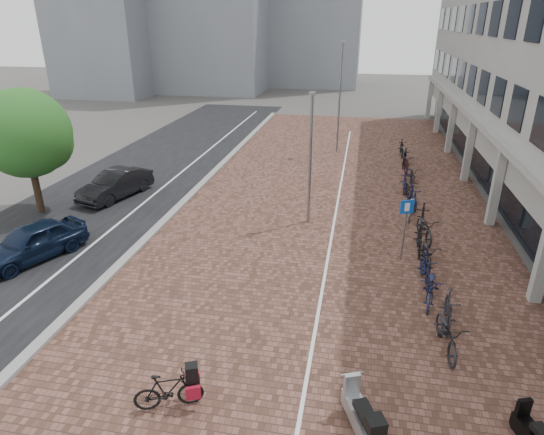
{
  "coord_description": "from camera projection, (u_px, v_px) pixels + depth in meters",
  "views": [
    {
      "loc": [
        3.06,
        -9.74,
        8.19
      ],
      "look_at": [
        0.0,
        6.0,
        1.3
      ],
      "focal_mm": 30.56,
      "sensor_mm": 36.0,
      "label": 1
    }
  ],
  "objects": [
    {
      "name": "car_dark",
      "position": [
        116.0,
        184.0,
        22.84
      ],
      "size": [
        2.46,
        4.32,
        1.35
      ],
      "primitive_type": "imported",
      "rotation": [
        0.0,
        0.0,
        -0.27
      ],
      "color": "black",
      "rests_on": "ground"
    },
    {
      "name": "car_navy",
      "position": [
        32.0,
        242.0,
        16.93
      ],
      "size": [
        3.05,
        4.28,
        1.35
      ],
      "primitive_type": "imported",
      "rotation": [
        0.0,
        0.0,
        -0.41
      ],
      "color": "black",
      "rests_on": "ground"
    },
    {
      "name": "curb",
      "position": [
        198.0,
        187.0,
        24.24
      ],
      "size": [
        0.35,
        42.0,
        0.14
      ],
      "primitive_type": "cube",
      "color": "gray",
      "rests_on": "ground"
    },
    {
      "name": "scooter_front",
      "position": [
        361.0,
        414.0,
        9.69
      ],
      "size": [
        1.12,
        1.75,
        1.15
      ],
      "primitive_type": null,
      "rotation": [
        0.0,
        0.0,
        0.39
      ],
      "color": "#949598",
      "rests_on": "ground"
    },
    {
      "name": "lamp_near",
      "position": [
        310.0,
        161.0,
        19.2
      ],
      "size": [
        0.12,
        0.12,
        5.51
      ],
      "primitive_type": "cylinder",
      "color": "slate",
      "rests_on": "ground"
    },
    {
      "name": "street_tree",
      "position": [
        29.0,
        135.0,
        19.99
      ],
      "size": [
        3.85,
        3.85,
        5.6
      ],
      "color": "#382619",
      "rests_on": "ground"
    },
    {
      "name": "parking_sign",
      "position": [
        405.0,
        221.0,
        16.43
      ],
      "size": [
        0.48,
        0.22,
        2.39
      ],
      "rotation": [
        0.0,
        0.0,
        0.37
      ],
      "color": "slate",
      "rests_on": "ground"
    },
    {
      "name": "plaza_brick",
      "position": [
        334.0,
        198.0,
        23.02
      ],
      "size": [
        14.5,
        42.0,
        0.04
      ],
      "primitive_type": "cube",
      "color": "brown",
      "rests_on": "ground"
    },
    {
      "name": "lane_line",
      "position": [
        164.0,
        186.0,
        24.59
      ],
      "size": [
        0.12,
        44.0,
        0.0
      ],
      "primitive_type": "cube",
      "color": "white",
      "rests_on": "street_asphalt"
    },
    {
      "name": "bike_row",
      "position": [
        415.0,
        203.0,
        20.95
      ],
      "size": [
        1.33,
        21.45,
        1.05
      ],
      "color": "black",
      "rests_on": "ground"
    },
    {
      "name": "parking_line",
      "position": [
        338.0,
        197.0,
        22.98
      ],
      "size": [
        0.1,
        30.0,
        0.0
      ],
      "primitive_type": "cube",
      "color": "white",
      "rests_on": "plaza_brick"
    },
    {
      "name": "hero_bike",
      "position": [
        168.0,
        390.0,
        10.43
      ],
      "size": [
        1.63,
        1.01,
        1.11
      ],
      "rotation": [
        0.0,
        0.0,
        1.96
      ],
      "color": "black",
      "rests_on": "ground"
    },
    {
      "name": "ground",
      "position": [
        230.0,
        347.0,
        12.55
      ],
      "size": [
        140.0,
        140.0,
        0.0
      ],
      "primitive_type": "plane",
      "color": "#474442",
      "rests_on": "ground"
    },
    {
      "name": "lamp_far",
      "position": [
        339.0,
        100.0,
        29.57
      ],
      "size": [
        0.12,
        0.12,
        6.9
      ],
      "primitive_type": "cylinder",
      "color": "gray",
      "rests_on": "ground"
    },
    {
      "name": "street_asphalt",
      "position": [
        130.0,
        184.0,
        24.95
      ],
      "size": [
        8.0,
        50.0,
        0.03
      ],
      "primitive_type": "cube",
      "color": "black",
      "rests_on": "ground"
    }
  ]
}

